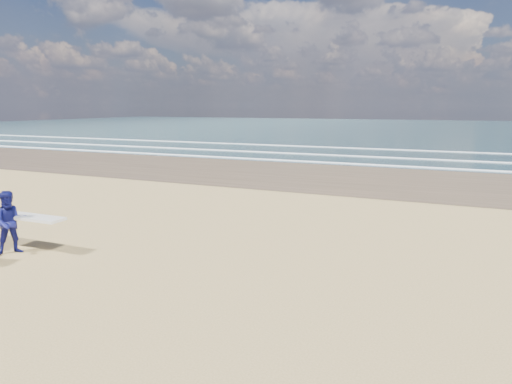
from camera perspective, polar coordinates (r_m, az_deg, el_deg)
The scene contains 1 object.
surfer_far at distance 13.36m, azimuth -28.17°, elevation -3.33°, with size 2.21×1.14×1.66m.
Camera 1 is at (9.71, -6.78, 3.80)m, focal length 32.00 mm.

